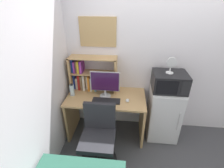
% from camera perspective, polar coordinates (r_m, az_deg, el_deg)
% --- Properties ---
extents(wall_back, '(6.40, 0.04, 2.60)m').
position_cam_1_polar(wall_back, '(2.89, 26.01, 7.27)').
color(wall_back, silver).
rests_on(wall_back, ground_plane).
extents(wall_left, '(0.04, 4.40, 2.60)m').
position_cam_1_polar(wall_left, '(1.66, -34.53, -10.38)').
color(wall_left, silver).
rests_on(wall_left, ground_plane).
extents(desk, '(1.26, 0.67, 0.78)m').
position_cam_1_polar(desk, '(2.78, -2.00, -8.48)').
color(desk, tan).
rests_on(desk, ground_plane).
extents(hutch_bookshelf, '(0.77, 0.25, 0.58)m').
position_cam_1_polar(hutch_bookshelf, '(2.77, -8.59, 3.25)').
color(hutch_bookshelf, tan).
rests_on(hutch_bookshelf, desk).
extents(monitor, '(0.45, 0.18, 0.43)m').
position_cam_1_polar(monitor, '(2.52, -2.46, 0.33)').
color(monitor, '#B7B7BC').
rests_on(monitor, desk).
extents(keyboard, '(0.43, 0.15, 0.02)m').
position_cam_1_polar(keyboard, '(2.52, -2.05, -5.87)').
color(keyboard, black).
rests_on(keyboard, desk).
extents(computer_mouse, '(0.06, 0.08, 0.04)m').
position_cam_1_polar(computer_mouse, '(2.52, 5.42, -5.75)').
color(computer_mouse, silver).
rests_on(computer_mouse, desk).
extents(water_bottle, '(0.07, 0.07, 0.21)m').
position_cam_1_polar(water_bottle, '(2.70, -13.79, -2.07)').
color(water_bottle, silver).
rests_on(water_bottle, desk).
extents(mini_fridge, '(0.50, 0.49, 0.93)m').
position_cam_1_polar(mini_fridge, '(2.91, 17.51, -9.77)').
color(mini_fridge, silver).
rests_on(mini_fridge, ground_plane).
extents(microwave, '(0.50, 0.41, 0.28)m').
position_cam_1_polar(microwave, '(2.60, 19.39, 0.83)').
color(microwave, black).
rests_on(microwave, mini_fridge).
extents(desk_fan, '(0.14, 0.11, 0.24)m').
position_cam_1_polar(desk_fan, '(2.49, 19.96, 6.40)').
color(desk_fan, silver).
rests_on(desk_fan, microwave).
extents(desk_chair, '(0.54, 0.54, 0.91)m').
position_cam_1_polar(desk_chair, '(2.47, -4.67, -18.77)').
color(desk_chair, black).
rests_on(desk_chair, ground_plane).
extents(wall_corkboard, '(0.57, 0.02, 0.44)m').
position_cam_1_polar(wall_corkboard, '(2.62, -5.00, 17.61)').
color(wall_corkboard, tan).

